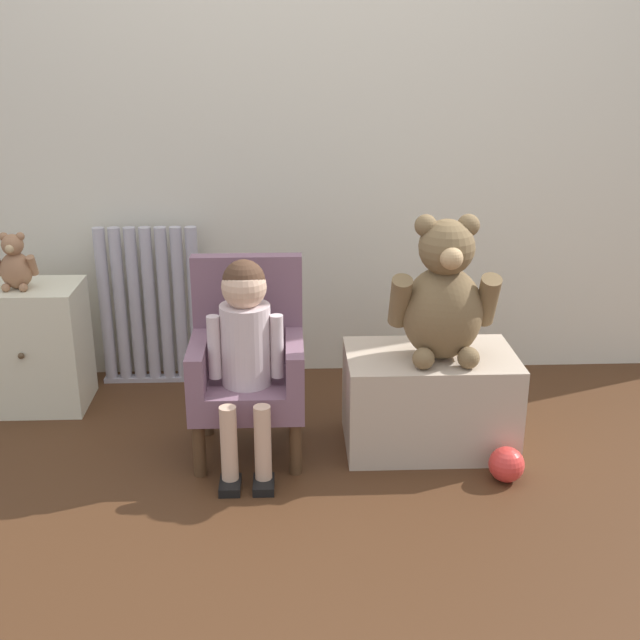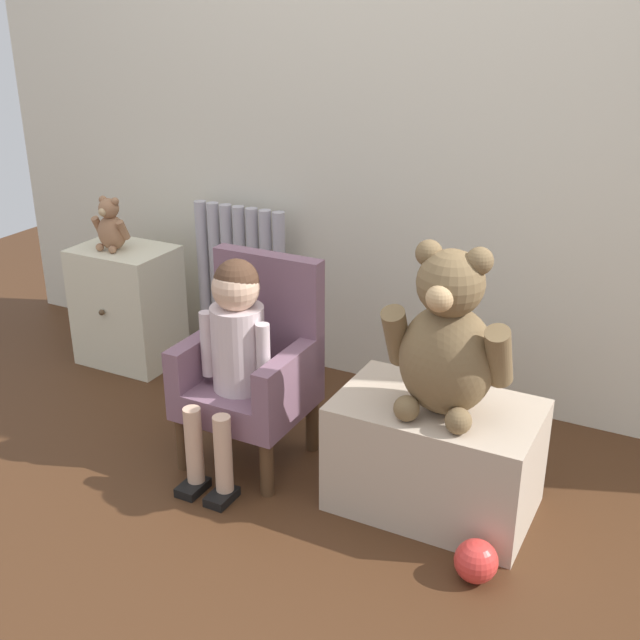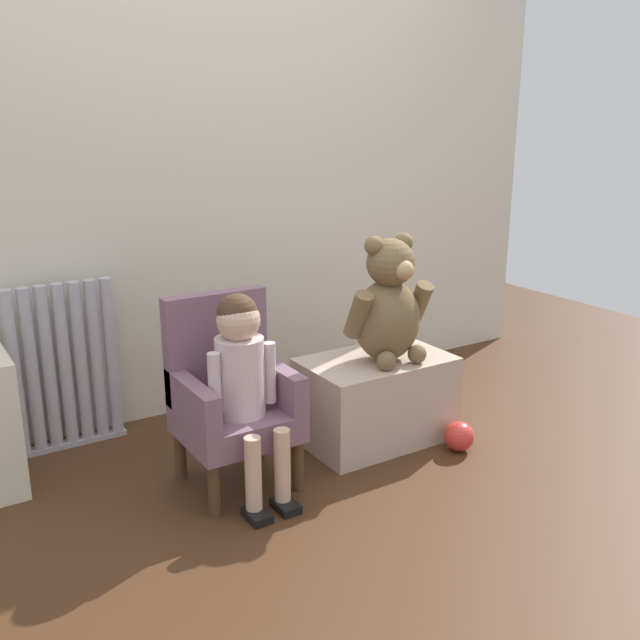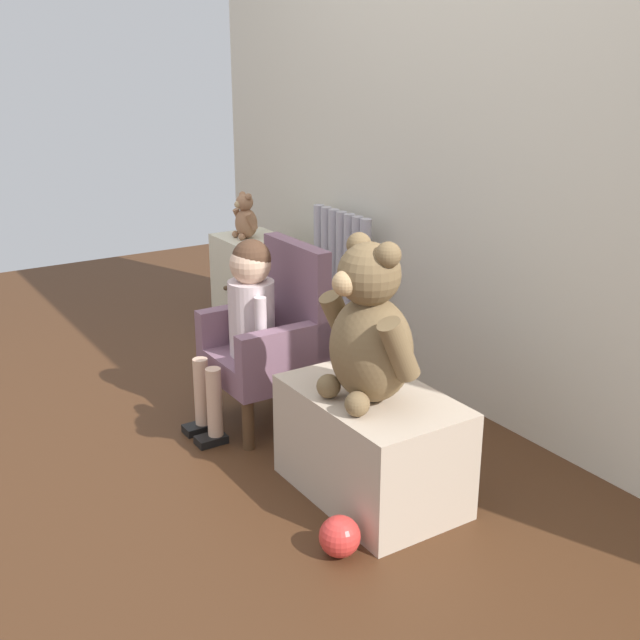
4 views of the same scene
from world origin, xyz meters
name	(u,v)px [view 4 (image 4 of 4)]	position (x,y,z in m)	size (l,w,h in m)	color
ground_plane	(186,476)	(0.00, 0.00, 0.00)	(6.00, 6.00, 0.00)	#452816
back_wall	(472,96)	(0.00, 1.20, 1.20)	(3.80, 0.05, 2.40)	beige
radiator	(341,285)	(-0.66, 1.07, 0.34)	(0.43, 0.05, 0.68)	#AEA9B5
small_dresser	(255,288)	(-1.09, 0.85, 0.25)	(0.39, 0.32, 0.50)	beige
child_armchair	(273,339)	(-0.22, 0.47, 0.33)	(0.39, 0.37, 0.69)	#7B5769
child_figure	(246,309)	(-0.22, 0.36, 0.47)	(0.25, 0.35, 0.72)	beige
low_bench	(371,445)	(0.42, 0.46, 0.18)	(0.60, 0.37, 0.35)	#BDA891
large_teddy_bear	(369,331)	(0.45, 0.42, 0.58)	(0.37, 0.26, 0.51)	brown
small_teddy_bear	(245,218)	(-1.11, 0.82, 0.60)	(0.16, 0.11, 0.22)	#956949
toy_ball	(340,536)	(0.64, 0.19, 0.06)	(0.12, 0.12, 0.12)	red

